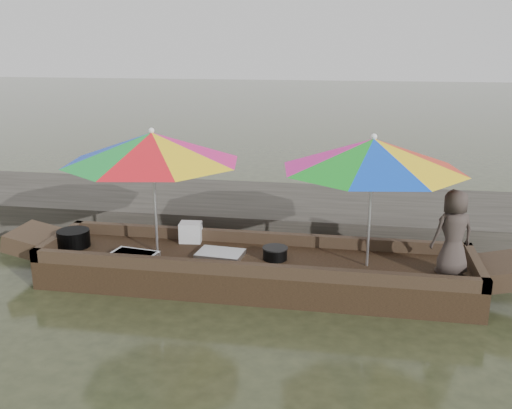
% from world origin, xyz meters
% --- Properties ---
extents(water, '(80.00, 80.00, 0.00)m').
position_xyz_m(water, '(0.00, 0.00, 0.00)').
color(water, '#2B2F1B').
rests_on(water, ground).
extents(dock, '(22.00, 2.20, 0.50)m').
position_xyz_m(dock, '(0.00, 2.20, 0.25)').
color(dock, '#2D2B26').
rests_on(dock, ground).
extents(boat_hull, '(5.21, 1.20, 0.35)m').
position_xyz_m(boat_hull, '(0.00, 0.00, 0.17)').
color(boat_hull, black).
rests_on(boat_hull, water).
extents(cooking_pot, '(0.41, 0.41, 0.22)m').
position_xyz_m(cooking_pot, '(-2.35, 0.01, 0.46)').
color(cooking_pot, black).
rests_on(cooking_pot, boat_hull).
extents(tray_crayfish, '(0.60, 0.46, 0.09)m').
position_xyz_m(tray_crayfish, '(-1.42, -0.33, 0.39)').
color(tray_crayfish, silver).
rests_on(tray_crayfish, boat_hull).
extents(tray_scallop, '(0.58, 0.43, 0.06)m').
position_xyz_m(tray_scallop, '(-0.42, -0.01, 0.38)').
color(tray_scallop, silver).
rests_on(tray_scallop, boat_hull).
extents(charcoal_grill, '(0.29, 0.29, 0.14)m').
position_xyz_m(charcoal_grill, '(0.25, 0.01, 0.42)').
color(charcoal_grill, black).
rests_on(charcoal_grill, boat_hull).
extents(supply_bag, '(0.30, 0.25, 0.26)m').
position_xyz_m(supply_bag, '(-0.93, 0.45, 0.48)').
color(supply_bag, silver).
rests_on(supply_bag, boat_hull).
extents(vendor, '(0.57, 0.47, 0.99)m').
position_xyz_m(vendor, '(2.25, -0.10, 0.84)').
color(vendor, '#3B312D').
rests_on(vendor, boat_hull).
extents(umbrella_bow, '(2.58, 2.58, 1.55)m').
position_xyz_m(umbrella_bow, '(-1.23, 0.00, 1.12)').
color(umbrella_bow, '#E51476').
rests_on(umbrella_bow, boat_hull).
extents(umbrella_stern, '(2.53, 2.53, 1.55)m').
position_xyz_m(umbrella_stern, '(1.34, 0.00, 1.12)').
color(umbrella_stern, red).
rests_on(umbrella_stern, boat_hull).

